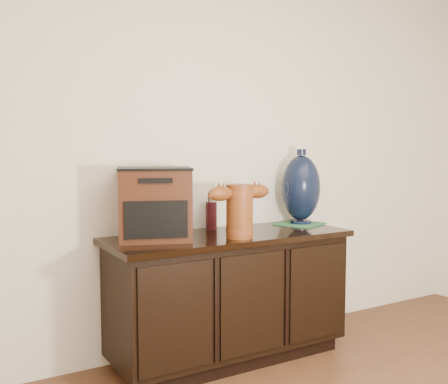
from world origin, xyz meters
TOP-DOWN VIEW (x-y plane):
  - sideboard at (0.00, 2.23)m, footprint 1.46×0.56m
  - terracotta_vessel at (-0.02, 2.08)m, footprint 0.43×0.17m
  - tv_radio at (-0.45, 2.28)m, footprint 0.48×0.44m
  - green_mat at (0.60, 2.31)m, footprint 0.34×0.34m
  - lamp_base at (0.60, 2.31)m, footprint 0.33×0.33m
  - spray_can at (-0.01, 2.43)m, footprint 0.07×0.07m

SIDE VIEW (x-z plane):
  - sideboard at x=0.00m, z-range 0.01..0.76m
  - green_mat at x=0.60m, z-range 0.76..0.76m
  - spray_can at x=-0.01m, z-range 0.75..0.95m
  - terracotta_vessel at x=-0.02m, z-range 0.77..1.08m
  - tv_radio at x=-0.45m, z-range 0.75..1.15m
  - lamp_base at x=0.60m, z-range 0.75..1.24m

